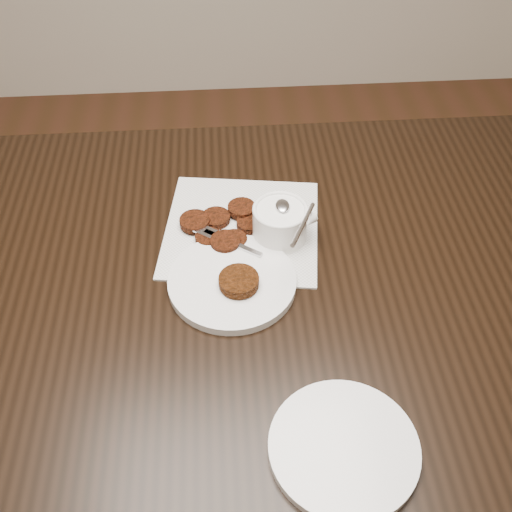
{
  "coord_description": "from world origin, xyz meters",
  "views": [
    {
      "loc": [
        0.02,
        -0.62,
        1.54
      ],
      "look_at": [
        0.07,
        0.09,
        0.8
      ],
      "focal_mm": 42.67,
      "sensor_mm": 36.0,
      "label": 1
    }
  ],
  "objects_px": {
    "plate_empty": "(344,448)",
    "napkin": "(242,228)",
    "table": "(248,388)",
    "plate_with_patty": "(232,278)",
    "sauce_ramekin": "(280,208)"
  },
  "relations": [
    {
      "from": "napkin",
      "to": "plate_empty",
      "type": "distance_m",
      "value": 0.47
    },
    {
      "from": "table",
      "to": "plate_empty",
      "type": "bearing_deg",
      "value": -71.62
    },
    {
      "from": "napkin",
      "to": "plate_with_patty",
      "type": "height_order",
      "value": "plate_with_patty"
    },
    {
      "from": "plate_empty",
      "to": "napkin",
      "type": "bearing_deg",
      "value": 104.25
    },
    {
      "from": "plate_empty",
      "to": "table",
      "type": "bearing_deg",
      "value": 108.38
    },
    {
      "from": "table",
      "to": "plate_empty",
      "type": "xyz_separation_m",
      "value": [
        0.11,
        -0.34,
        0.38
      ]
    },
    {
      "from": "napkin",
      "to": "table",
      "type": "bearing_deg",
      "value": -89.0
    },
    {
      "from": "table",
      "to": "napkin",
      "type": "xyz_separation_m",
      "value": [
        -0.0,
        0.11,
        0.38
      ]
    },
    {
      "from": "plate_with_patty",
      "to": "napkin",
      "type": "bearing_deg",
      "value": 80.26
    },
    {
      "from": "plate_with_patty",
      "to": "plate_empty",
      "type": "bearing_deg",
      "value": -66.17
    },
    {
      "from": "sauce_ramekin",
      "to": "plate_empty",
      "type": "xyz_separation_m",
      "value": [
        0.05,
        -0.43,
        -0.06
      ]
    },
    {
      "from": "napkin",
      "to": "plate_empty",
      "type": "xyz_separation_m",
      "value": [
        0.12,
        -0.45,
        0.01
      ]
    },
    {
      "from": "sauce_ramekin",
      "to": "plate_empty",
      "type": "distance_m",
      "value": 0.43
    },
    {
      "from": "sauce_ramekin",
      "to": "plate_with_patty",
      "type": "bearing_deg",
      "value": -129.99
    },
    {
      "from": "table",
      "to": "plate_with_patty",
      "type": "bearing_deg",
      "value": -134.91
    }
  ]
}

